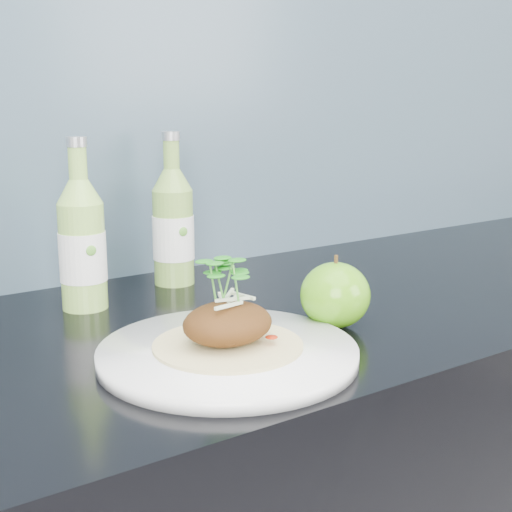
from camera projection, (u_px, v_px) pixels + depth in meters
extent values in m
cube|color=#749CB7|center=(118.00, 58.00, 1.12)|extent=(4.00, 0.02, 0.70)
cylinder|color=white|center=(228.00, 353.00, 0.81)|extent=(0.39, 0.39, 0.02)
cylinder|color=tan|center=(228.00, 345.00, 0.81)|extent=(0.17, 0.17, 0.00)
ellipsoid|color=#542E0F|center=(228.00, 323.00, 0.80)|extent=(0.11, 0.09, 0.05)
ellipsoid|color=#418A0F|center=(335.00, 295.00, 0.92)|extent=(0.11, 0.11, 0.09)
cylinder|color=#472D14|center=(336.00, 261.00, 0.91)|extent=(0.01, 0.00, 0.01)
cylinder|color=#91C652|center=(83.00, 257.00, 0.99)|extent=(0.07, 0.07, 0.15)
cone|color=#91C652|center=(79.00, 191.00, 0.97)|extent=(0.06, 0.06, 0.03)
cylinder|color=#91C652|center=(78.00, 163.00, 0.96)|extent=(0.03, 0.03, 0.04)
cylinder|color=silver|center=(76.00, 142.00, 0.96)|extent=(0.03, 0.03, 0.01)
cylinder|color=white|center=(83.00, 256.00, 0.99)|extent=(0.07, 0.07, 0.07)
ellipsoid|color=#59A533|center=(91.00, 251.00, 0.96)|extent=(0.01, 0.00, 0.01)
cylinder|color=#7DAA47|center=(173.00, 237.00, 1.12)|extent=(0.08, 0.08, 0.15)
cone|color=#7DAA47|center=(172.00, 180.00, 1.10)|extent=(0.06, 0.06, 0.03)
cylinder|color=#7DAA47|center=(171.00, 155.00, 1.09)|extent=(0.03, 0.03, 0.04)
cylinder|color=silver|center=(171.00, 136.00, 1.09)|extent=(0.03, 0.03, 0.01)
cylinder|color=white|center=(173.00, 237.00, 1.12)|extent=(0.09, 0.09, 0.07)
ellipsoid|color=#59A533|center=(183.00, 232.00, 1.09)|extent=(0.01, 0.00, 0.01)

